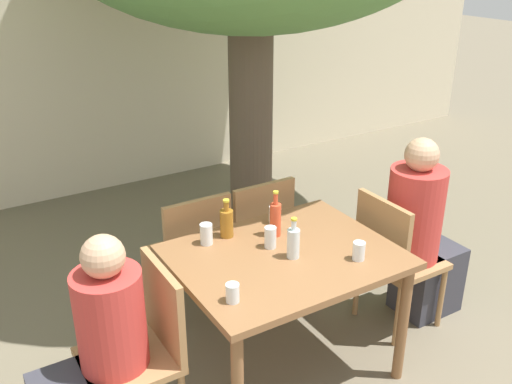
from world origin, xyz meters
The scene contains 17 objects.
ground_plane centered at (0.00, 0.00, 0.00)m, with size 30.00×30.00×0.00m, color #706651.
cafe_building_wall centered at (0.00, 3.22, 1.40)m, with size 10.00×0.08×2.80m.
dining_table_front centered at (0.00, 0.00, 0.68)m, with size 1.18×0.93×0.78m.
patio_chair_0 centered at (-0.82, 0.00, 0.52)m, with size 0.44×0.44×0.92m.
patio_chair_1 centered at (0.82, 0.00, 0.52)m, with size 0.44×0.44×0.92m.
patio_chair_2 centered at (-0.24, 0.70, 0.52)m, with size 0.44×0.44×0.92m.
patio_chair_3 centered at (0.24, 0.70, 0.52)m, with size 0.44×0.44×0.92m.
person_seated_0 centered at (-1.06, 0.00, 0.51)m, with size 0.56×0.32×1.15m.
person_seated_1 centered at (1.05, 0.00, 0.57)m, with size 0.57×0.35×1.26m.
soda_bottle_0 centered at (0.07, 0.21, 0.88)m, with size 0.06×0.06×0.27m.
water_bottle_1 centered at (0.02, -0.05, 0.86)m, with size 0.07×0.07×0.23m.
amber_bottle_2 centered at (-0.17, 0.34, 0.86)m, with size 0.08×0.08×0.23m.
drinking_glass_0 centered at (-0.31, 0.32, 0.84)m, with size 0.07×0.07×0.12m.
drinking_glass_1 centered at (-0.46, -0.24, 0.82)m, with size 0.07×0.07×0.09m.
drinking_glass_2 centered at (0.15, 0.34, 0.83)m, with size 0.06×0.06×0.11m.
drinking_glass_3 centered at (0.30, -0.25, 0.83)m, with size 0.07×0.07×0.10m.
drinking_glass_4 centered at (-0.03, 0.10, 0.84)m, with size 0.07×0.07×0.12m.
Camera 1 is at (-1.52, -2.20, 2.32)m, focal length 40.00 mm.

